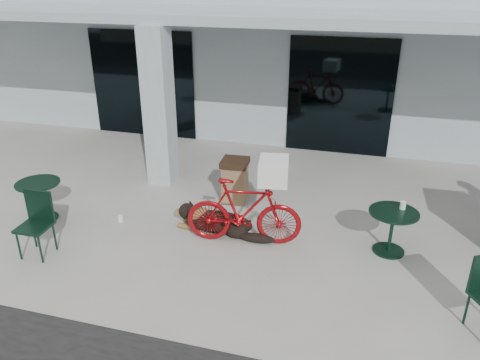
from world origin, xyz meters
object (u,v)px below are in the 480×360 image
(cafe_table_near, at_px, (41,201))
(trash_receptacle, at_px, (235,180))
(bicycle, at_px, (244,212))
(dog, at_px, (219,221))
(cafe_chair_near, at_px, (34,226))
(cafe_table_far, at_px, (391,232))

(cafe_table_near, bearing_deg, trash_receptacle, 27.67)
(bicycle, bearing_deg, dog, 61.37)
(bicycle, height_order, trash_receptacle, bicycle)
(cafe_table_near, distance_m, cafe_chair_near, 1.22)
(bicycle, relative_size, dog, 1.39)
(cafe_table_near, bearing_deg, cafe_table_far, 5.27)
(cafe_table_near, distance_m, cafe_table_far, 5.91)
(cafe_table_far, bearing_deg, cafe_table_near, -174.73)
(cafe_chair_near, bearing_deg, trash_receptacle, 45.25)
(dog, bearing_deg, cafe_table_far, 8.25)
(cafe_table_near, xyz_separation_m, trash_receptacle, (3.07, 1.61, 0.07))
(cafe_table_near, relative_size, trash_receptacle, 0.90)
(dog, bearing_deg, bicycle, -14.95)
(bicycle, bearing_deg, trash_receptacle, 12.57)
(bicycle, height_order, cafe_chair_near, bicycle)
(trash_receptacle, bearing_deg, dog, -86.02)
(cafe_table_near, bearing_deg, bicycle, 3.30)
(bicycle, bearing_deg, cafe_chair_near, 103.43)
(bicycle, distance_m, trash_receptacle, 1.51)
(cafe_table_far, relative_size, trash_receptacle, 0.90)
(dog, height_order, cafe_table_far, cafe_table_far)
(cafe_table_far, bearing_deg, dog, -176.48)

